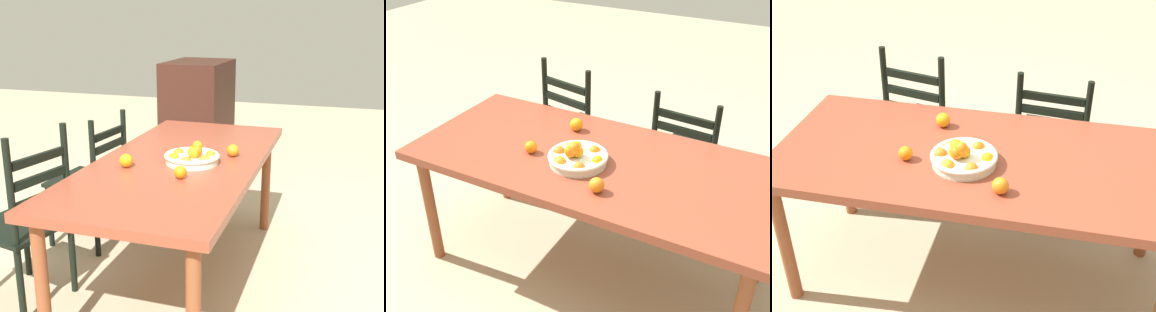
% 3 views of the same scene
% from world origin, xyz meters
% --- Properties ---
extents(ground_plane, '(12.00, 12.00, 0.00)m').
position_xyz_m(ground_plane, '(0.00, 0.00, 0.00)').
color(ground_plane, tan).
extents(dining_table, '(1.89, 0.87, 0.75)m').
position_xyz_m(dining_table, '(0.00, 0.00, 0.68)').
color(dining_table, brown).
rests_on(dining_table, ground).
extents(chair_near_window, '(0.47, 0.47, 0.91)m').
position_xyz_m(chair_near_window, '(0.31, 0.73, 0.45)').
color(chair_near_window, black).
rests_on(chair_near_window, ground).
extents(chair_by_cabinet, '(0.51, 0.51, 0.98)m').
position_xyz_m(chair_by_cabinet, '(-0.46, 0.71, 0.46)').
color(chair_by_cabinet, black).
rests_on(chair_by_cabinet, ground).
extents(fruit_bowl, '(0.30, 0.30, 0.13)m').
position_xyz_m(fruit_bowl, '(-0.05, -0.09, 0.78)').
color(fruit_bowl, silver).
rests_on(fruit_bowl, dining_table).
extents(orange_loose_0, '(0.07, 0.07, 0.07)m').
position_xyz_m(orange_loose_0, '(0.15, -0.27, 0.78)').
color(orange_loose_0, orange).
rests_on(orange_loose_0, dining_table).
extents(orange_loose_1, '(0.07, 0.07, 0.07)m').
position_xyz_m(orange_loose_1, '(-0.22, 0.23, 0.78)').
color(orange_loose_1, orange).
rests_on(orange_loose_1, dining_table).
extents(orange_loose_2, '(0.06, 0.06, 0.06)m').
position_xyz_m(orange_loose_2, '(-0.31, -0.11, 0.78)').
color(orange_loose_2, orange).
rests_on(orange_loose_2, dining_table).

